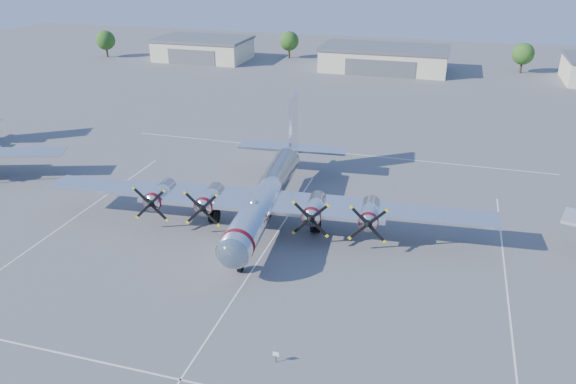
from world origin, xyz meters
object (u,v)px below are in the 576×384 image
(info_placard, at_px, (276,355))
(tree_east, at_px, (523,54))
(main_bomber_b29, at_px, (269,218))
(hangar_west, at_px, (203,49))
(hangar_center, at_px, (384,58))
(tree_west, at_px, (289,41))
(tree_far_west, at_px, (106,40))

(info_placard, bearing_deg, tree_east, 79.99)
(main_bomber_b29, distance_m, info_placard, 22.64)
(tree_east, height_order, main_bomber_b29, tree_east)
(hangar_west, height_order, main_bomber_b29, hangar_west)
(hangar_center, bearing_deg, tree_east, 11.38)
(main_bomber_b29, bearing_deg, tree_west, 100.25)
(hangar_center, distance_m, info_placard, 100.64)
(tree_west, height_order, info_placard, tree_west)
(hangar_center, xyz_separation_m, tree_far_west, (-70.00, -3.96, 1.51))
(tree_west, bearing_deg, tree_east, -2.08)
(tree_east, bearing_deg, hangar_center, -168.62)
(tree_far_west, height_order, tree_west, same)
(tree_far_west, distance_m, info_placard, 122.71)
(hangar_west, height_order, info_placard, hangar_west)
(tree_far_west, height_order, tree_east, same)
(tree_east, xyz_separation_m, info_placard, (-24.28, -106.50, -3.59))
(tree_far_west, height_order, info_placard, tree_far_west)
(tree_west, relative_size, tree_east, 1.00)
(tree_east, bearing_deg, main_bomber_b29, -110.50)
(tree_east, relative_size, main_bomber_b29, 0.14)
(hangar_west, xyz_separation_m, hangar_center, (45.00, -0.00, -0.00))
(tree_far_west, xyz_separation_m, info_placard, (75.72, -96.50, -3.59))
(tree_far_west, height_order, main_bomber_b29, tree_far_west)
(tree_west, xyz_separation_m, tree_east, (55.00, -2.00, 0.00))
(tree_east, distance_m, info_placard, 109.29)
(main_bomber_b29, bearing_deg, hangar_west, 113.98)
(hangar_west, height_order, tree_east, tree_east)
(tree_west, bearing_deg, hangar_west, -158.11)
(info_placard, bearing_deg, tree_west, 108.64)
(hangar_west, relative_size, tree_east, 3.40)
(tree_west, height_order, tree_east, same)
(hangar_center, relative_size, info_placard, 31.92)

